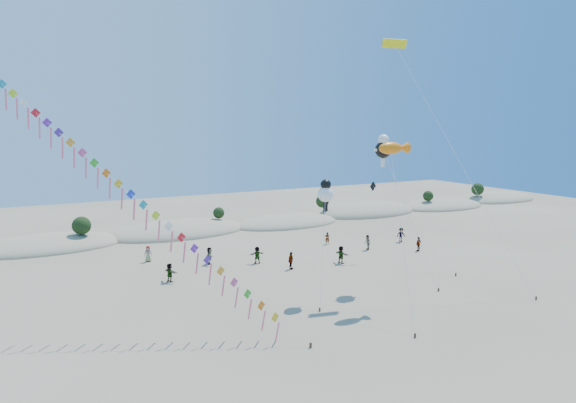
# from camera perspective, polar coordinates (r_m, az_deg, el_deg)

# --- Properties ---
(ground) EXTENTS (160.00, 160.00, 0.00)m
(ground) POSITION_cam_1_polar(r_m,az_deg,el_deg) (28.15, 13.23, -21.52)
(ground) COLOR #776A52
(ground) RESTS_ON ground
(dune_ridge) EXTENTS (145.30, 11.49, 5.57)m
(dune_ridge) POSITION_cam_1_polar(r_m,az_deg,el_deg) (67.09, -12.09, -3.49)
(dune_ridge) COLOR gray
(dune_ridge) RESTS_ON ground
(kite_train) EXTENTS (17.47, 16.80, 18.08)m
(kite_train) POSITION_cam_1_polar(r_m,az_deg,el_deg) (35.09, -17.99, 0.58)
(kite_train) COLOR #3F2D1E
(kite_train) RESTS_ON ground
(fish_kite) EXTENTS (5.45, 8.12, 12.96)m
(fish_kite) POSITION_cam_1_polar(r_m,az_deg,el_deg) (40.31, 12.43, 6.16)
(fish_kite) COLOR #3F2D1E
(fish_kite) RESTS_ON ground
(cartoon_kite_low) EXTENTS (3.20, 4.01, 9.87)m
(cartoon_kite_low) POSITION_cam_1_polar(r_m,az_deg,el_deg) (40.07, 4.48, 1.09)
(cartoon_kite_low) COLOR #3F2D1E
(cartoon_kite_low) RESTS_ON ground
(cartoon_kite_high) EXTENTS (3.30, 6.12, 13.51)m
(cartoon_kite_high) POSITION_cam_1_polar(r_m,az_deg,el_deg) (44.70, 11.23, 6.23)
(cartoon_kite_high) COLOR #3F2D1E
(cartoon_kite_high) RESTS_ON ground
(parafoil_kite) EXTENTS (7.80, 11.63, 21.98)m
(parafoil_kite) POSITION_cam_1_polar(r_m,az_deg,el_deg) (46.30, 12.79, 17.28)
(parafoil_kite) COLOR #3F2D1E
(parafoil_kite) RESTS_ON ground
(dark_kite) EXTENTS (3.26, 9.90, 8.36)m
(dark_kite) POSITION_cam_1_polar(r_m,az_deg,el_deg) (51.92, 12.10, -0.47)
(dark_kite) COLOR #3F2D1E
(dark_kite) RESTS_ON ground
(beachgoers) EXTENTS (30.94, 11.29, 1.86)m
(beachgoers) POSITION_cam_1_polar(r_m,az_deg,el_deg) (51.86, 0.40, -6.02)
(beachgoers) COLOR slate
(beachgoers) RESTS_ON ground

